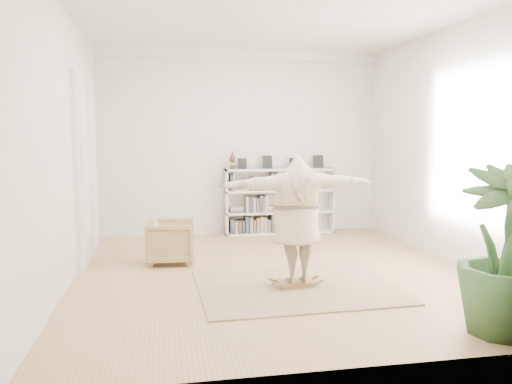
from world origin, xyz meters
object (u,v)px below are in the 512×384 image
(armchair, at_px, (171,242))
(bookshelf, at_px, (280,202))
(houseplant, at_px, (505,251))
(rocker_board, at_px, (296,282))
(person, at_px, (297,216))

(armchair, bearing_deg, bookshelf, -44.95)
(armchair, bearing_deg, houseplant, -134.14)
(houseplant, bearing_deg, rocker_board, 131.56)
(armchair, relative_size, rocker_board, 1.55)
(rocker_board, distance_m, houseplant, 2.56)
(rocker_board, bearing_deg, armchair, 133.27)
(person, bearing_deg, rocker_board, -54.75)
(armchair, distance_m, person, 2.30)
(bookshelf, bearing_deg, armchair, -137.66)
(rocker_board, xyz_separation_m, person, (0.00, -0.00, 0.87))
(armchair, distance_m, rocker_board, 2.23)
(armchair, relative_size, person, 0.36)
(bookshelf, distance_m, houseplant, 5.47)
(bookshelf, bearing_deg, rocker_board, -99.68)
(bookshelf, distance_m, armchair, 2.95)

